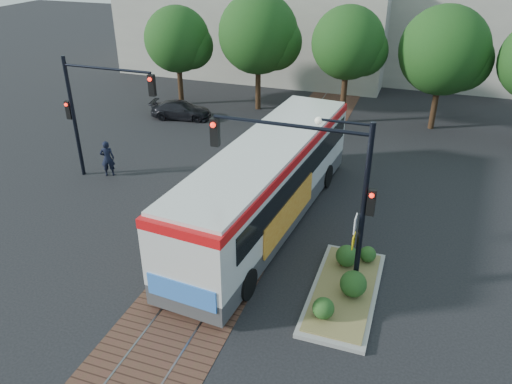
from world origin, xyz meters
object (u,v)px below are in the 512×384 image
signal_pole_left (91,104)px  parked_car (181,110)px  traffic_island (346,285)px  officer (107,158)px  city_bus (268,179)px  signal_pole_main (326,180)px

signal_pole_left → parked_car: (-0.26, 9.28, -3.29)m
traffic_island → signal_pole_left: bearing=159.6°
traffic_island → officer: 14.02m
city_bus → officer: bearing=174.7°
city_bus → parked_car: size_ratio=3.46×
signal_pole_left → signal_pole_main: bearing=-21.4°
signal_pole_left → parked_car: 9.85m
traffic_island → signal_pole_main: signal_pole_main is taller
signal_pole_main → signal_pole_left: bearing=158.6°
signal_pole_main → officer: signal_pole_main is taller
signal_pole_main → officer: size_ratio=3.21×
signal_pole_main → officer: bearing=156.9°
city_bus → signal_pole_left: (-9.16, 1.29, 1.86)m
traffic_island → parked_car: parked_car is taller
city_bus → officer: (-8.97, 1.63, -1.07)m
city_bus → signal_pole_main: bearing=-43.9°
traffic_island → signal_pole_left: 14.50m
signal_pole_main → signal_pole_left: signal_pole_main is taller
city_bus → traffic_island: bearing=-36.8°
traffic_island → officer: bearing=158.1°
officer → parked_car: 8.96m
signal_pole_main → parked_car: 19.16m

